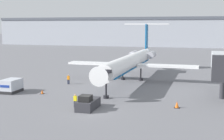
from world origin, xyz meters
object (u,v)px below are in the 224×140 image
at_px(pushback_tug, 88,103).
at_px(luggage_cart, 11,86).
at_px(worker_near_tug, 75,100).
at_px(traffic_cone_left, 42,92).
at_px(worker_by_wing, 68,79).
at_px(airplane_main, 131,61).
at_px(jet_bridge, 222,64).
at_px(traffic_cone_right, 177,105).

height_order(pushback_tug, luggage_cart, luggage_cart).
distance_m(worker_near_tug, traffic_cone_left, 9.57).
bearing_deg(worker_by_wing, luggage_cart, -122.77).
distance_m(airplane_main, pushback_tug, 20.41).
xyz_separation_m(luggage_cart, traffic_cone_left, (4.88, 0.41, -0.70)).
bearing_deg(worker_near_tug, jet_bridge, 35.06).
distance_m(luggage_cart, worker_near_tug, 13.59).
bearing_deg(pushback_tug, traffic_cone_left, 146.96).
bearing_deg(worker_near_tug, traffic_cone_right, 14.69).
bearing_deg(worker_near_tug, airplane_main, 82.91).
relative_size(airplane_main, traffic_cone_left, 53.82).
xyz_separation_m(worker_by_wing, traffic_cone_right, (18.93, -10.74, -0.46)).
bearing_deg(traffic_cone_left, luggage_cart, -175.21).
bearing_deg(traffic_cone_right, jet_bridge, 58.75).
height_order(pushback_tug, jet_bridge, jet_bridge).
xyz_separation_m(pushback_tug, worker_near_tug, (-1.74, 0.30, 0.18)).
bearing_deg(traffic_cone_left, worker_near_tug, -37.20).
distance_m(luggage_cart, traffic_cone_left, 4.94).
distance_m(pushback_tug, worker_by_wing, 16.66).
bearing_deg(worker_by_wing, airplane_main, 32.43).
bearing_deg(luggage_cart, traffic_cone_right, -5.25).
distance_m(airplane_main, jet_bridge, 16.85).
height_order(luggage_cart, traffic_cone_left, luggage_cart).
xyz_separation_m(airplane_main, luggage_cart, (-14.96, -14.53, -2.55)).
bearing_deg(traffic_cone_left, pushback_tug, -33.04).
bearing_deg(luggage_cart, worker_near_tug, -23.26).
xyz_separation_m(airplane_main, traffic_cone_left, (-10.08, -14.12, -3.25)).
xyz_separation_m(pushback_tug, jet_bridge, (15.72, 12.56, 3.76)).
distance_m(worker_by_wing, jet_bridge, 24.79).
relative_size(airplane_main, luggage_cart, 10.26).
bearing_deg(luggage_cart, jet_bridge, 12.95).
height_order(worker_by_wing, traffic_cone_left, worker_by_wing).
relative_size(airplane_main, traffic_cone_right, 40.84).
bearing_deg(traffic_cone_right, luggage_cart, 174.75).
height_order(pushback_tug, worker_near_tug, pushback_tug).
height_order(traffic_cone_left, jet_bridge, jet_bridge).
xyz_separation_m(luggage_cart, traffic_cone_right, (24.41, -2.24, -0.61)).
bearing_deg(traffic_cone_right, airplane_main, 119.39).
relative_size(luggage_cart, worker_by_wing, 1.99).
relative_size(worker_near_tug, worker_by_wing, 1.01).
distance_m(airplane_main, traffic_cone_right, 19.50).
xyz_separation_m(worker_near_tug, traffic_cone_left, (-7.61, 5.78, -0.57)).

